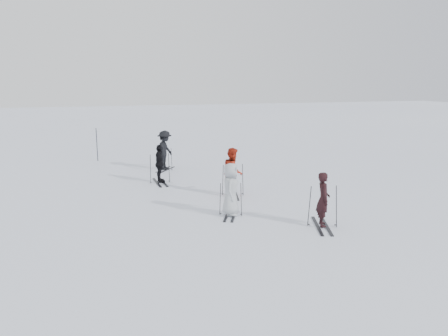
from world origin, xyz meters
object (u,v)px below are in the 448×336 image
object	(u,v)px
skier_uphill_left	(160,164)
piste_marker	(97,145)
skier_grey	(231,190)
skier_uphill_far	(165,151)
skier_near_dark	(323,200)
skier_red	(233,172)

from	to	relation	value
skier_uphill_left	piste_marker	distance (m)	6.62
skier_grey	skier_uphill_far	bearing A→B (deg)	30.12
skier_grey	skier_uphill_left	size ratio (longest dim) A/B	1.06
skier_near_dark	skier_red	distance (m)	4.55
skier_near_dark	skier_uphill_far	world-z (taller)	skier_uphill_far
skier_red	skier_uphill_left	distance (m)	3.74
skier_red	skier_grey	world-z (taller)	skier_red
skier_near_dark	skier_uphill_left	world-z (taller)	skier_near_dark
skier_near_dark	skier_uphill_left	size ratio (longest dim) A/B	1.02
skier_uphill_left	skier_near_dark	bearing A→B (deg)	-153.73
piste_marker	skier_uphill_far	bearing A→B (deg)	-46.54
piste_marker	skier_near_dark	bearing A→B (deg)	-63.78
skier_red	skier_grey	bearing A→B (deg)	173.40
skier_uphill_far	piste_marker	size ratio (longest dim) A/B	1.06
skier_uphill_far	piste_marker	xyz separation A→B (m)	(-3.21, 3.39, -0.06)
skier_red	piste_marker	xyz separation A→B (m)	(-4.99, 8.95, -0.01)
skier_near_dark	skier_uphill_left	bearing A→B (deg)	47.72
skier_red	skier_uphill_far	size ratio (longest dim) A/B	0.95
skier_grey	piste_marker	xyz separation A→B (m)	(-4.15, 11.37, 0.04)
piste_marker	skier_red	bearing A→B (deg)	-60.85
skier_grey	skier_uphill_left	xyz separation A→B (m)	(-1.58, 5.27, -0.05)
skier_near_dark	skier_red	world-z (taller)	skier_red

